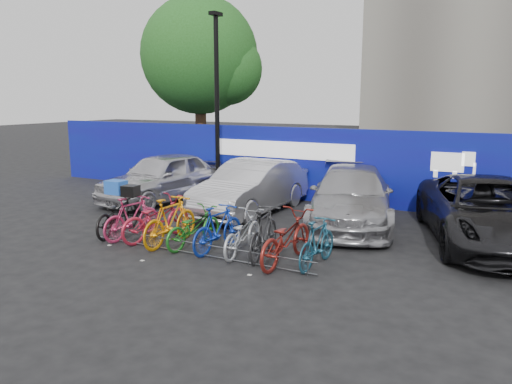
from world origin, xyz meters
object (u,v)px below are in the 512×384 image
Objects in this scene: car_3 at (488,212)px; car_1 at (251,187)px; car_0 at (163,177)px; bike_4 at (194,227)px; lamppost at (217,100)px; bike_5 at (218,228)px; bike_1 at (132,217)px; car_2 at (351,196)px; bike_2 at (156,218)px; bike_7 at (264,232)px; bike_rack at (196,249)px; tree at (204,58)px; bike_6 at (242,233)px; bike_3 at (170,221)px; bike_8 at (286,238)px; bike_9 at (317,243)px; bike_0 at (118,214)px.

car_1 is at bearing 159.74° from car_3.
bike_4 is (3.84, -3.76, -0.34)m from car_0.
lamppost reaches higher than bike_5.
car_0 is at bearing 179.23° from car_1.
bike_1 is (-1.25, -3.74, -0.25)m from car_1.
car_2 is at bearing -115.71° from bike_4.
bike_7 reaches higher than bike_2.
car_3 is at bearing 35.38° from bike_rack.
tree is 3.92× the size of bike_2.
car_2 is 2.92× the size of bike_6.
car_3 is at bearing -150.25° from bike_3.
bike_8 is at bearing -25.19° from car_0.
bike_7 is at bearing 178.52° from bike_6.
bike_8 is at bearing -108.08° from car_2.
car_1 is 2.69× the size of bike_4.
bike_rack is 2.20m from bike_1.
car_2 is 3.39m from car_3.
car_3 is at bearing -13.68° from lamppost.
car_1 reaches higher than bike_4.
tree reaches higher than bike_2.
car_3 is at bearing -132.81° from bike_8.
bike_4 is 0.68m from bike_5.
car_0 is (-4.26, 4.30, 0.63)m from bike_rack.
tree is 13.43m from bike_6.
bike_1 is 2.97m from bike_6.
bike_4 is (-2.52, -3.73, -0.30)m from car_2.
car_0 is 9.75m from car_3.
tree is 13.16m from bike_5.
car_1 is (2.32, -1.84, -2.50)m from lamppost.
bike_6 is 1.11m from bike_8.
car_1 is (-0.88, 4.16, 0.61)m from bike_rack.
bike_4 is at bearing -168.23° from car_3.
lamppost reaches higher than bike_2.
bike_4 is 0.97× the size of bike_6.
car_0 is (2.51, -6.36, -4.27)m from tree.
bike_5 is (0.68, -0.04, 0.07)m from bike_4.
car_1 is at bearing -87.46° from bike_2.
bike_rack is at bearing -61.93° from lamppost.
lamppost is at bearing 146.52° from car_2.
tree is 4.50× the size of bike_4.
lamppost reaches higher than bike_4.
car_2 is (5.31, -1.73, -2.52)m from lamppost.
bike_3 is 1.14× the size of bike_9.
bike_1 is 0.84× the size of bike_8.
car_1 is at bearing -101.39° from bike_1.
bike_9 is at bearing -170.94° from bike_4.
bike_6 is at bearing -53.36° from lamppost.
bike_0 is at bearing 3.43° from bike_9.
bike_0 is 3.55m from bike_6.
car_3 reaches higher than bike_5.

